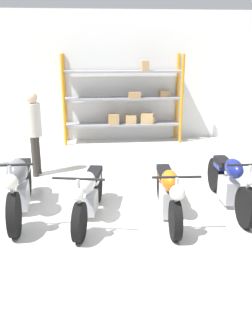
{
  "coord_description": "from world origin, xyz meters",
  "views": [
    {
      "loc": [
        -0.6,
        -5.59,
        2.7
      ],
      "look_at": [
        0.0,
        0.4,
        0.7
      ],
      "focal_mm": 40.0,
      "sensor_mm": 36.0,
      "label": 1
    }
  ],
  "objects": [
    {
      "name": "motorcycle_blue",
      "position": [
        1.77,
        0.19,
        0.45
      ],
      "size": [
        0.68,
        2.17,
        1.01
      ],
      "rotation": [
        0.0,
        0.0,
        -1.59
      ],
      "color": "black",
      "rests_on": "ground_plane"
    },
    {
      "name": "motorcycle_orange",
      "position": [
        0.63,
        -0.1,
        0.42
      ],
      "size": [
        0.69,
        2.05,
        0.95
      ],
      "rotation": [
        0.0,
        0.0,
        -1.63
      ],
      "color": "black",
      "rests_on": "ground_plane"
    },
    {
      "name": "back_wall",
      "position": [
        0.0,
        5.32,
        1.8
      ],
      "size": [
        30.0,
        0.08,
        3.6
      ],
      "color": "white",
      "rests_on": "ground_plane"
    },
    {
      "name": "person_near_rack",
      "position": [
        -1.75,
        2.22,
        1.06
      ],
      "size": [
        0.37,
        0.37,
        1.78
      ],
      "rotation": [
        0.0,
        0.0,
        2.95
      ],
      "color": "#38332D",
      "rests_on": "ground_plane"
    },
    {
      "name": "ground_plane",
      "position": [
        0.0,
        0.0,
        0.0
      ],
      "size": [
        30.0,
        30.0,
        0.0
      ],
      "primitive_type": "plane",
      "color": "silver"
    },
    {
      "name": "motorcycle_white",
      "position": [
        -0.64,
        -0.05,
        0.43
      ],
      "size": [
        0.75,
        1.97,
        0.95
      ],
      "rotation": [
        0.0,
        0.0,
        -1.77
      ],
      "color": "black",
      "rests_on": "ground_plane"
    },
    {
      "name": "shelving_rack",
      "position": [
        0.47,
        4.94,
        1.17
      ],
      "size": [
        3.34,
        0.63,
        2.45
      ],
      "color": "orange",
      "rests_on": "ground_plane"
    },
    {
      "name": "motorcycle_grey",
      "position": [
        -1.76,
        0.24,
        0.5
      ],
      "size": [
        0.64,
        2.2,
        1.1
      ],
      "rotation": [
        0.0,
        0.0,
        -1.53
      ],
      "color": "black",
      "rests_on": "ground_plane"
    }
  ]
}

